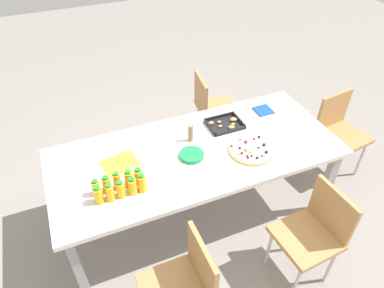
{
  "coord_description": "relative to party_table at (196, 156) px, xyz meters",
  "views": [
    {
      "loc": [
        -0.83,
        -1.91,
        2.56
      ],
      "look_at": [
        -0.01,
        0.07,
        0.77
      ],
      "focal_mm": 32.97,
      "sensor_mm": 36.0,
      "label": 1
    }
  ],
  "objects": [
    {
      "name": "juice_bottle_5",
      "position": [
        -0.8,
        -0.16,
        0.12
      ],
      "size": [
        0.05,
        0.05,
        0.13
      ],
      "color": "#FAAD14",
      "rests_on": "party_table"
    },
    {
      "name": "chair_end",
      "position": [
        1.5,
        0.03,
        -0.19
      ],
      "size": [
        0.45,
        0.45,
        0.83
      ],
      "rotation": [
        0.0,
        0.0,
        3.27
      ],
      "color": "#B7844C",
      "rests_on": "ground_plane"
    },
    {
      "name": "chair_near_left",
      "position": [
        -0.45,
        -0.86,
        -0.19
      ],
      "size": [
        0.4,
        0.4,
        0.83
      ],
      "rotation": [
        0.0,
        0.0,
        1.58
      ],
      "color": "#B7844C",
      "rests_on": "ground_plane"
    },
    {
      "name": "juice_bottle_9",
      "position": [
        -0.51,
        -0.16,
        0.12
      ],
      "size": [
        0.06,
        0.06,
        0.13
      ],
      "color": "#FAAE14",
      "rests_on": "party_table"
    },
    {
      "name": "chair_far_right",
      "position": [
        0.54,
        0.87,
        -0.19
      ],
      "size": [
        0.45,
        0.45,
        0.83
      ],
      "rotation": [
        0.0,
        0.0,
        -1.7
      ],
      "color": "#B7844C",
      "rests_on": "ground_plane"
    },
    {
      "name": "snack_tray",
      "position": [
        0.36,
        0.21,
        0.07
      ],
      "size": [
        0.29,
        0.23,
        0.04
      ],
      "color": "black",
      "rests_on": "party_table"
    },
    {
      "name": "plate_stack",
      "position": [
        -0.06,
        -0.05,
        0.07
      ],
      "size": [
        0.19,
        0.19,
        0.03
      ],
      "color": "#1E8C4C",
      "rests_on": "party_table"
    },
    {
      "name": "juice_bottle_3",
      "position": [
        -0.57,
        -0.24,
        0.12
      ],
      "size": [
        0.06,
        0.06,
        0.14
      ],
      "color": "#F9AC14",
      "rests_on": "party_table"
    },
    {
      "name": "juice_bottle_4",
      "position": [
        -0.51,
        -0.24,
        0.13
      ],
      "size": [
        0.06,
        0.06,
        0.15
      ],
      "color": "#FAAD14",
      "rests_on": "party_table"
    },
    {
      "name": "fruit_pizza",
      "position": [
        0.4,
        -0.17,
        0.07
      ],
      "size": [
        0.36,
        0.36,
        0.05
      ],
      "color": "tan",
      "rests_on": "party_table"
    },
    {
      "name": "juice_bottle_8",
      "position": [
        -0.58,
        -0.16,
        0.12
      ],
      "size": [
        0.06,
        0.06,
        0.14
      ],
      "color": "#FAAE14",
      "rests_on": "party_table"
    },
    {
      "name": "chair_near_right",
      "position": [
        0.55,
        -0.84,
        -0.19
      ],
      "size": [
        0.43,
        0.43,
        0.83
      ],
      "rotation": [
        0.0,
        0.0,
        1.64
      ],
      "color": "#B7844C",
      "rests_on": "ground_plane"
    },
    {
      "name": "juice_bottle_7",
      "position": [
        -0.66,
        -0.16,
        0.13
      ],
      "size": [
        0.05,
        0.05,
        0.15
      ],
      "color": "#F8AE14",
      "rests_on": "party_table"
    },
    {
      "name": "napkin_stack",
      "position": [
        0.77,
        0.27,
        0.07
      ],
      "size": [
        0.15,
        0.15,
        0.01
      ],
      "primitive_type": "cube",
      "color": "#194CA5",
      "rests_on": "party_table"
    },
    {
      "name": "juice_bottle_6",
      "position": [
        -0.73,
        -0.16,
        0.12
      ],
      "size": [
        0.06,
        0.06,
        0.14
      ],
      "color": "#F9AE14",
      "rests_on": "party_table"
    },
    {
      "name": "juice_bottle_0",
      "position": [
        -0.8,
        -0.23,
        0.12
      ],
      "size": [
        0.06,
        0.06,
        0.14
      ],
      "color": "#FAAC14",
      "rests_on": "party_table"
    },
    {
      "name": "party_table",
      "position": [
        0.0,
        0.0,
        0.0
      ],
      "size": [
        2.27,
        0.97,
        0.75
      ],
      "color": "silver",
      "rests_on": "ground_plane"
    },
    {
      "name": "juice_bottle_2",
      "position": [
        -0.65,
        -0.24,
        0.12
      ],
      "size": [
        0.06,
        0.06,
        0.14
      ],
      "color": "#F9AD14",
      "rests_on": "party_table"
    },
    {
      "name": "cardboard_tube",
      "position": [
        0.01,
        0.14,
        0.13
      ],
      "size": [
        0.04,
        0.04,
        0.15
      ],
      "primitive_type": "cylinder",
      "color": "#9E7A56",
      "rests_on": "party_table"
    },
    {
      "name": "ground_plane",
      "position": [
        0.0,
        0.0,
        -0.69
      ],
      "size": [
        12.0,
        12.0,
        0.0
      ],
      "primitive_type": "plane",
      "color": "gray"
    },
    {
      "name": "juice_bottle_1",
      "position": [
        -0.73,
        -0.24,
        0.13
      ],
      "size": [
        0.06,
        0.06,
        0.14
      ],
      "color": "#F8AC14",
      "rests_on": "party_table"
    },
    {
      "name": "paper_folder",
      "position": [
        -0.59,
        0.09,
        0.06
      ],
      "size": [
        0.29,
        0.24,
        0.01
      ],
      "primitive_type": "cube",
      "rotation": [
        0.0,
        0.0,
        0.18
      ],
      "color": "yellow",
      "rests_on": "party_table"
    }
  ]
}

